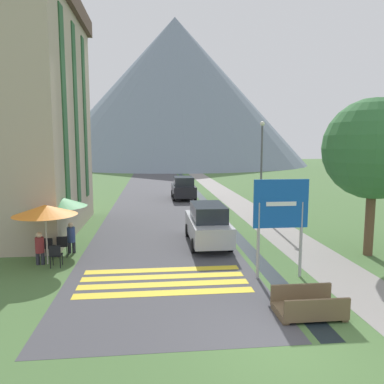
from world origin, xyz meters
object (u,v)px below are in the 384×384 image
parked_car_far (183,188)px  cafe_chair_near_right (63,244)px  person_seated_near (71,236)px  cafe_umbrella_front_orange (45,210)px  footbridge (308,307)px  parked_car_near (208,224)px  cafe_chair_near_left (48,246)px  cafe_umbrella_middle_green (57,201)px  cafe_chair_nearest (56,254)px  road_sign (281,213)px  person_seated_far (40,247)px  hotel_building (17,106)px  person_standing_terrace (60,222)px  streetlamp (262,162)px  tree_by_path (374,149)px

parked_car_far → cafe_chair_near_right: parked_car_far is taller
person_seated_near → cafe_chair_near_right: bearing=-113.8°
cafe_umbrella_front_orange → person_seated_near: bearing=66.6°
footbridge → parked_car_far: (-1.55, 21.16, 0.68)m
parked_car_near → parked_car_far: size_ratio=1.11×
cafe_chair_near_left → cafe_umbrella_middle_green: 2.15m
parked_car_far → cafe_chair_nearest: size_ratio=4.77×
cafe_chair_near_right → person_seated_near: (0.23, 0.51, 0.20)m
footbridge → cafe_umbrella_middle_green: (-8.06, 7.23, 1.82)m
road_sign → cafe_umbrella_front_orange: bearing=164.4°
person_seated_far → road_sign: bearing=-14.9°
hotel_building → cafe_umbrella_middle_green: 6.00m
footbridge → cafe_umbrella_front_orange: (-7.97, 5.07, 1.82)m
footbridge → cafe_umbrella_middle_green: size_ratio=0.69×
person_seated_near → parked_car_near: bearing=8.4°
person_standing_terrace → streetlamp: 12.07m
parked_car_far → cafe_chair_near_left: bearing=-113.0°
parked_car_far → person_seated_near: size_ratio=3.15×
cafe_chair_near_left → tree_by_path: bearing=11.1°
parked_car_near → cafe_chair_near_right: 6.16m
parked_car_far → cafe_umbrella_middle_green: bearing=-115.1°
cafe_chair_nearest → streetlamp: 13.51m
cafe_umbrella_middle_green → streetlamp: streetlamp is taller
tree_by_path → parked_car_far: bearing=110.8°
cafe_chair_near_left → person_standing_terrace: size_ratio=0.52×
cafe_umbrella_middle_green → tree_by_path: size_ratio=0.40×
parked_car_far → person_seated_near: (-5.82, -14.72, -0.20)m
streetlamp → person_seated_near: bearing=-146.0°
road_sign → person_seated_far: (-8.38, 2.24, -1.52)m
cafe_chair_near_right → hotel_building: bearing=95.0°
cafe_chair_near_left → tree_by_path: 13.27m
person_seated_near → tree_by_path: (11.98, -1.52, 3.55)m
parked_car_near → cafe_chair_near_left: bearing=-166.5°
cafe_chair_near_right → tree_by_path: (12.20, -1.01, 3.74)m
hotel_building → cafe_chair_near_right: size_ratio=13.85×
hotel_building → person_standing_terrace: (2.38, -2.36, -5.38)m
person_seated_near → tree_by_path: tree_by_path is taller
cafe_umbrella_front_orange → tree_by_path: size_ratio=0.37×
hotel_building → person_standing_terrace: 6.34m
footbridge → cafe_umbrella_front_orange: size_ratio=0.73×
hotel_building → parked_car_far: hotel_building is taller
tree_by_path → cafe_umbrella_middle_green: bearing=169.7°
parked_car_near → cafe_chair_near_left: (-6.51, -1.56, -0.40)m
parked_car_far → parked_car_near: bearing=-90.2°
cafe_umbrella_front_orange → person_standing_terrace: size_ratio=1.43×
footbridge → person_standing_terrace: person_standing_terrace is taller
footbridge → person_seated_far: (-8.21, 5.03, 0.46)m
footbridge → tree_by_path: bearing=46.9°
road_sign → streetlamp: size_ratio=0.57×
cafe_chair_nearest → cafe_umbrella_front_orange: bearing=114.7°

